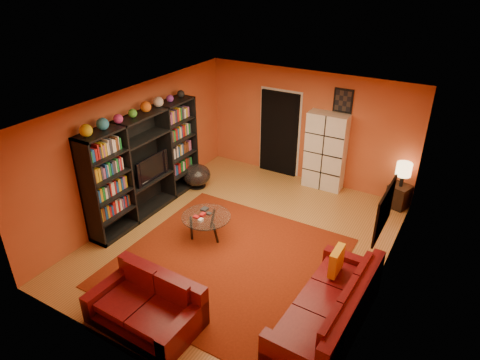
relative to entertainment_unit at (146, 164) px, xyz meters
The scene contains 20 objects.
floor 2.51m from the entertainment_unit, ahead, with size 6.00×6.00×0.00m, color olive.
ceiling 2.75m from the entertainment_unit, ahead, with size 6.00×6.00×0.00m, color white.
wall_back 3.77m from the entertainment_unit, 52.83° to the left, with size 6.00×6.00×0.00m, color #B94D28.
wall_front 3.77m from the entertainment_unit, 52.83° to the right, with size 6.00×6.00×0.00m, color #B94D28.
wall_left 0.34m from the entertainment_unit, behind, with size 6.00×6.00×0.00m, color #B94D28.
wall_right 4.78m from the entertainment_unit, ahead, with size 6.00×6.00×0.00m, color #B94D28.
rug 2.69m from the entertainment_unit, 16.42° to the right, with size 3.60×3.60×0.01m, color #5B190A.
doorway 3.35m from the entertainment_unit, 61.98° to the left, with size 0.95×0.10×2.04m, color black.
wall_art_right 4.80m from the entertainment_unit, ahead, with size 0.03×1.00×0.70m, color black.
wall_art_back 4.36m from the entertainment_unit, 44.57° to the left, with size 0.42×0.03×0.52m, color black.
entertainment_unit is the anchor object (origin of this frame).
tv 0.09m from the entertainment_unit, 34.89° to the left, with size 0.12×0.91×0.53m, color black.
sofa 4.62m from the entertainment_unit, 14.22° to the right, with size 1.04×2.36×0.85m.
loveseat 3.28m from the entertainment_unit, 49.21° to the right, with size 1.63×1.01×0.85m.
throw_pillow 4.28m from the entertainment_unit, ahead, with size 0.12×0.42×0.42m, color orange.
coffee_table 1.76m from the entertainment_unit, ahead, with size 0.92×0.92×0.46m.
storage_cabinet 3.97m from the entertainment_unit, 44.92° to the left, with size 0.89×0.40×1.78m, color silver.
bowl_chair 1.55m from the entertainment_unit, 78.23° to the left, with size 0.65×0.65×0.54m.
side_table 5.36m from the entertainment_unit, 31.29° to the left, with size 0.40×0.40×0.50m, color black.
table_lamp 5.30m from the entertainment_unit, 31.29° to the left, with size 0.32×0.32×0.53m.
Camera 1 is at (3.30, -5.78, 4.79)m, focal length 32.00 mm.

